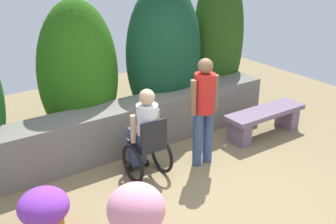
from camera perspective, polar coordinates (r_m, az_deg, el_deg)
name	(u,v)px	position (r m, az deg, el deg)	size (l,w,h in m)	color
ground_plane	(198,194)	(5.61, 4.26, -11.26)	(10.78, 10.78, 0.00)	#86734F
stone_retaining_wall	(134,125)	(6.65, -4.75, -1.75)	(5.11, 0.58, 0.77)	slate
hedge_backdrop	(127,63)	(6.92, -5.80, 6.79)	(5.70, 1.08, 2.78)	#1A521B
stone_bench	(265,118)	(7.26, 13.34, -0.86)	(1.53, 0.45, 0.46)	slate
person_in_wheelchair	(146,136)	(5.71, -3.14, -3.38)	(0.53, 0.66, 1.33)	black
person_standing_companion	(204,105)	(5.91, 5.03, 0.94)	(0.49, 0.30, 1.64)	#374A76
flower_pot_purple_near	(44,210)	(5.05, -16.90, -12.89)	(0.59, 0.59, 0.53)	#A8642D
flower_pot_terracotta_by_wall	(136,213)	(4.56, -4.44, -13.91)	(0.63, 0.63, 0.75)	#A25B29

